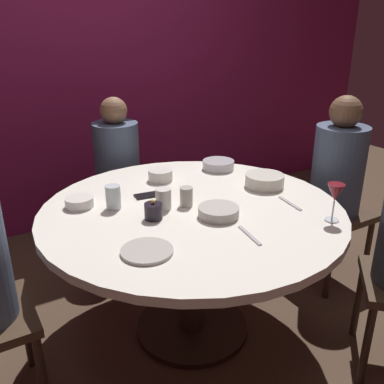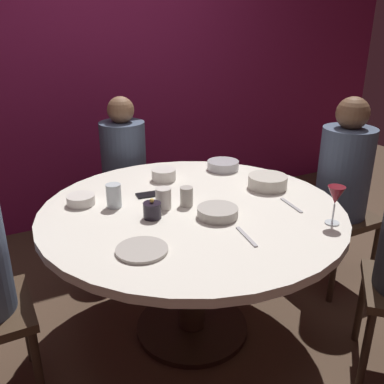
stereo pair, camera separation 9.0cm
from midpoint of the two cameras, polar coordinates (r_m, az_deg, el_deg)
The scene contains 19 objects.
ground_plane at distance 2.43m, azimuth 1.12°, elevation -17.92°, with size 8.00×8.00×0.00m, color #4C3828.
back_wall at distance 3.45m, azimuth -13.09°, elevation 17.14°, with size 6.00×0.10×2.60m, color maroon.
dining_table at distance 2.10m, azimuth 1.24°, elevation -5.39°, with size 1.46×1.46×0.73m.
seated_diner_back at distance 2.90m, azimuth -8.32°, elevation 4.37°, with size 0.40×0.40×1.12m.
seated_diner_right at distance 2.65m, azimuth 20.77°, elevation 2.21°, with size 0.40×0.40×1.18m.
candle_holder at distance 1.92m, azimuth -4.05°, elevation -2.49°, with size 0.08×0.08×0.10m.
wine_glass at distance 1.95m, azimuth 20.08°, elevation -0.63°, with size 0.08×0.08×0.18m.
dinner_plate at distance 1.67m, azimuth -5.24°, elevation -7.80°, with size 0.21×0.21×0.01m, color #B2ADA3.
cell_phone at distance 2.19m, azimuth -4.51°, elevation -0.33°, with size 0.07×0.14×0.01m, color black.
bowl_serving_large at distance 2.57m, azimuth 5.22°, elevation 3.61°, with size 0.19×0.19×0.05m, color #B7B7BC.
bowl_salad_center at distance 2.31m, azimuth 11.27°, elevation 1.35°, with size 0.21×0.21×0.07m, color beige.
bowl_small_white at distance 1.94m, azimuth 4.81°, elevation -2.76°, with size 0.19×0.19×0.05m, color #B2ADA3.
bowl_sauce_side at distance 2.39m, azimuth -2.75°, elevation 2.35°, with size 0.14×0.14×0.06m, color silver.
bowl_rice_portion at distance 2.12m, azimuth -13.60°, elevation -1.05°, with size 0.14×0.14×0.05m, color silver.
cup_near_candle at distance 2.01m, azimuth -2.61°, elevation -0.87°, with size 0.08×0.08×0.10m, color silver.
cup_by_left_diner at distance 2.05m, azimuth -9.28°, elevation -0.50°, with size 0.07×0.07×0.12m, color silver.
cup_by_right_diner at distance 2.04m, azimuth 0.52°, elevation -0.61°, with size 0.06×0.06×0.09m, color #B2ADA3.
fork_near_plate at distance 2.12m, azimuth 14.46°, elevation -1.75°, with size 0.02×0.18×0.01m, color #B7B7BC.
knife_near_plate at distance 1.79m, azimuth 8.82°, elevation -5.98°, with size 0.02×0.18×0.01m, color #B7B7BC.
Camera 2 is at (-0.87, -1.65, 1.56)m, focal length 39.50 mm.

